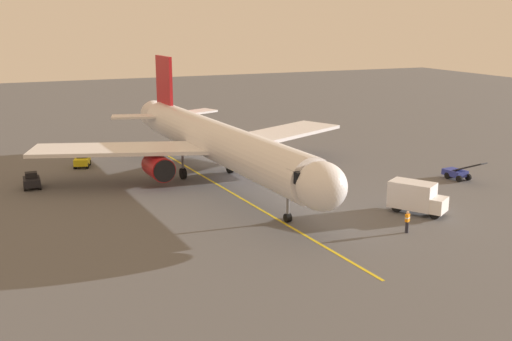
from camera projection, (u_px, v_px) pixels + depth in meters
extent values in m
plane|color=#565659|center=(231.00, 178.00, 61.93)|extent=(220.00, 220.00, 0.00)
cube|color=yellow|center=(242.00, 199.00, 54.97)|extent=(3.02, 39.92, 0.01)
cylinder|color=white|center=(218.00, 142.00, 59.33)|extent=(6.15, 34.18, 3.80)
ellipsoid|color=white|center=(321.00, 186.00, 43.63)|extent=(3.88, 4.24, 3.61)
cone|color=white|center=(157.00, 116.00, 75.28)|extent=(3.62, 3.23, 3.42)
cube|color=black|center=(311.00, 174.00, 44.70)|extent=(3.33, 1.82, 0.90)
cube|color=white|center=(276.00, 134.00, 66.47)|extent=(17.60, 12.14, 0.36)
cylinder|color=red|center=(266.00, 155.00, 63.27)|extent=(2.53, 3.55, 2.30)
cylinder|color=black|center=(274.00, 158.00, 61.77)|extent=(2.11, 0.35, 2.10)
cube|color=white|center=(122.00, 149.00, 58.89)|extent=(17.82, 10.22, 0.36)
cylinder|color=red|center=(158.00, 167.00, 58.12)|extent=(2.53, 3.55, 2.30)
cylinder|color=black|center=(164.00, 171.00, 56.61)|extent=(2.11, 0.35, 2.10)
cube|color=red|center=(164.00, 87.00, 71.78)|extent=(0.69, 4.81, 7.20)
cube|color=white|center=(191.00, 113.00, 73.71)|extent=(6.83, 4.62, 0.24)
cube|color=white|center=(140.00, 116.00, 70.87)|extent=(6.79, 3.88, 0.24)
cylinder|color=slate|center=(288.00, 201.00, 48.25)|extent=(0.24, 0.24, 2.77)
cylinder|color=black|center=(288.00, 218.00, 48.59)|extent=(0.50, 0.73, 0.70)
cylinder|color=slate|center=(230.00, 155.00, 63.59)|extent=(0.24, 0.24, 2.77)
cylinder|color=black|center=(230.00, 168.00, 63.93)|extent=(0.53, 1.13, 1.10)
cylinder|color=slate|center=(183.00, 160.00, 61.28)|extent=(0.24, 0.24, 2.77)
cylinder|color=black|center=(183.00, 174.00, 61.61)|extent=(0.53, 1.13, 1.10)
cylinder|color=#23232D|center=(407.00, 227.00, 46.12)|extent=(0.26, 0.26, 0.88)
cube|color=orange|center=(407.00, 218.00, 45.94)|extent=(0.45, 0.39, 0.60)
cube|color=silver|center=(407.00, 218.00, 45.94)|extent=(0.47, 0.41, 0.10)
sphere|color=beige|center=(408.00, 212.00, 45.84)|extent=(0.22, 0.22, 0.22)
cube|color=black|center=(32.00, 182.00, 58.15)|extent=(1.55, 2.33, 0.70)
cube|color=black|center=(31.00, 175.00, 58.28)|extent=(1.12, 0.92, 0.50)
cylinder|color=black|center=(40.00, 187.00, 57.76)|extent=(0.26, 0.61, 0.60)
cylinder|color=black|center=(25.00, 188.00, 57.28)|extent=(0.26, 0.61, 0.60)
cylinder|color=black|center=(39.00, 183.00, 59.19)|extent=(0.26, 0.61, 0.60)
cylinder|color=black|center=(25.00, 184.00, 58.72)|extent=(0.26, 0.61, 0.60)
cube|color=white|center=(435.00, 205.00, 49.76)|extent=(2.51, 2.45, 1.20)
cube|color=black|center=(444.00, 204.00, 49.33)|extent=(1.52, 1.04, 0.70)
cube|color=silver|center=(412.00, 195.00, 50.71)|extent=(3.61, 4.11, 2.20)
cylinder|color=black|center=(440.00, 210.00, 50.29)|extent=(0.66, 0.84, 0.84)
cylinder|color=black|center=(435.00, 214.00, 49.25)|extent=(0.66, 0.84, 0.84)
cylinder|color=black|center=(403.00, 204.00, 52.05)|extent=(0.66, 0.84, 0.84)
cylinder|color=black|center=(397.00, 207.00, 51.01)|extent=(0.66, 0.84, 0.84)
cube|color=yellow|center=(82.00, 161.00, 66.50)|extent=(2.10, 2.64, 0.70)
cube|color=black|center=(82.00, 155.00, 66.64)|extent=(1.31, 1.18, 0.50)
cylinder|color=black|center=(87.00, 166.00, 65.88)|extent=(0.41, 0.65, 0.60)
cylinder|color=black|center=(75.00, 166.00, 65.74)|extent=(0.41, 0.65, 0.60)
cylinder|color=black|center=(90.00, 162.00, 67.42)|extent=(0.41, 0.65, 0.60)
cylinder|color=black|center=(77.00, 163.00, 67.28)|extent=(0.41, 0.65, 0.60)
cube|color=#2D3899|center=(455.00, 173.00, 61.69)|extent=(1.76, 2.37, 0.60)
cube|color=black|center=(468.00, 167.00, 60.14)|extent=(1.35, 3.84, 1.61)
cylinder|color=black|center=(468.00, 177.00, 61.12)|extent=(0.33, 0.67, 0.64)
cylinder|color=black|center=(459.00, 179.00, 60.48)|extent=(0.33, 0.67, 0.64)
cylinder|color=black|center=(457.00, 174.00, 62.38)|extent=(0.33, 0.67, 0.64)
cylinder|color=black|center=(447.00, 176.00, 61.74)|extent=(0.33, 0.67, 0.64)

